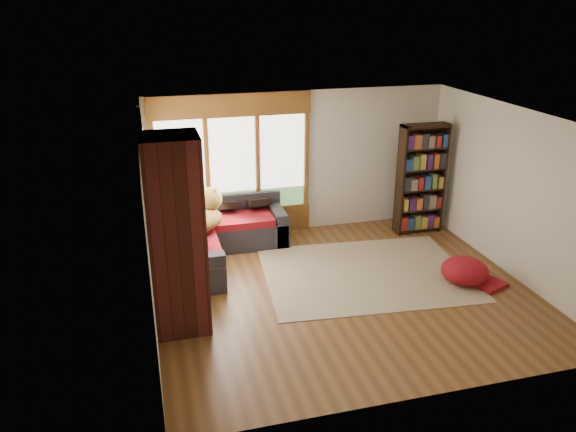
{
  "coord_description": "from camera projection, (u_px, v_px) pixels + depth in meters",
  "views": [
    {
      "loc": [
        -2.7,
        -6.98,
        4.11
      ],
      "look_at": [
        -0.63,
        0.83,
        0.95
      ],
      "focal_mm": 35.0,
      "sensor_mm": 36.0,
      "label": 1
    }
  ],
  "objects": [
    {
      "name": "sectional_sofa",
      "position": [
        198.0,
        241.0,
        9.38
      ],
      "size": [
        2.2,
        2.2,
        0.8
      ],
      "rotation": [
        0.0,
        0.0,
        -0.03
      ],
      "color": "#26252B",
      "rests_on": "ground"
    },
    {
      "name": "bookshelf",
      "position": [
        421.0,
        179.0,
        10.2
      ],
      "size": [
        0.87,
        0.29,
        2.03
      ],
      "color": "black",
      "rests_on": "ground"
    },
    {
      "name": "windows_left",
      "position": [
        146.0,
        195.0,
        8.36
      ],
      "size": [
        0.1,
        2.62,
        1.9
      ],
      "color": "brown",
      "rests_on": "wall_left"
    },
    {
      "name": "wall_right",
      "position": [
        514.0,
        193.0,
        8.61
      ],
      "size": [
        0.04,
        5.0,
        2.6
      ],
      "primitive_type": "cube",
      "color": "silver",
      "rests_on": "ground"
    },
    {
      "name": "wall_back",
      "position": [
        298.0,
        163.0,
        10.2
      ],
      "size": [
        5.5,
        0.04,
        2.6
      ],
      "primitive_type": "cube",
      "color": "silver",
      "rests_on": "ground"
    },
    {
      "name": "throw_pillows",
      "position": [
        202.0,
        215.0,
        9.29
      ],
      "size": [
        1.98,
        1.68,
        0.45
      ],
      "color": "black",
      "rests_on": "sectional_sofa"
    },
    {
      "name": "dog_tan",
      "position": [
        202.0,
        214.0,
        9.13
      ],
      "size": [
        1.1,
        1.13,
        0.56
      ],
      "rotation": [
        0.0,
        0.0,
        0.84
      ],
      "color": "olive",
      "rests_on": "sectional_sofa"
    },
    {
      "name": "wall_left",
      "position": [
        147.0,
        229.0,
        7.3
      ],
      "size": [
        0.04,
        5.0,
        2.6
      ],
      "primitive_type": "cube",
      "color": "silver",
      "rests_on": "ground"
    },
    {
      "name": "dog_brindle",
      "position": [
        190.0,
        235.0,
        8.49
      ],
      "size": [
        0.61,
        0.84,
        0.42
      ],
      "rotation": [
        0.0,
        0.0,
        1.77
      ],
      "color": "black",
      "rests_on": "sectional_sofa"
    },
    {
      "name": "windows_back",
      "position": [
        233.0,
        165.0,
        9.87
      ],
      "size": [
        2.82,
        0.1,
        1.9
      ],
      "color": "brown",
      "rests_on": "wall_back"
    },
    {
      "name": "brick_chimney",
      "position": [
        176.0,
        236.0,
        7.06
      ],
      "size": [
        0.7,
        0.7,
        2.6
      ],
      "primitive_type": "cube",
      "color": "#471914",
      "rests_on": "ground"
    },
    {
      "name": "roller_blind",
      "position": [
        145.0,
        155.0,
        8.97
      ],
      "size": [
        0.03,
        0.72,
        0.9
      ],
      "primitive_type": "cube",
      "color": "#678F53",
      "rests_on": "wall_left"
    },
    {
      "name": "wall_front",
      "position": [
        432.0,
        293.0,
        5.7
      ],
      "size": [
        5.5,
        0.04,
        2.6
      ],
      "primitive_type": "cube",
      "color": "silver",
      "rests_on": "ground"
    },
    {
      "name": "area_rug",
      "position": [
        365.0,
        273.0,
        8.93
      ],
      "size": [
        3.39,
        2.71,
        0.01
      ],
      "primitive_type": "cube",
      "rotation": [
        0.0,
        0.0,
        -0.09
      ],
      "color": "beige",
      "rests_on": "ground"
    },
    {
      "name": "floor",
      "position": [
        343.0,
        290.0,
        8.43
      ],
      "size": [
        5.5,
        5.5,
        0.0
      ],
      "primitive_type": "plane",
      "color": "#583518",
      "rests_on": "ground"
    },
    {
      "name": "ceiling",
      "position": [
        350.0,
        118.0,
        7.48
      ],
      "size": [
        5.5,
        5.5,
        0.0
      ],
      "primitive_type": "plane",
      "color": "white"
    },
    {
      "name": "pouf",
      "position": [
        465.0,
        270.0,
        8.6
      ],
      "size": [
        0.91,
        0.91,
        0.39
      ],
      "primitive_type": "ellipsoid",
      "rotation": [
        0.0,
        0.0,
        -0.33
      ],
      "color": "maroon",
      "rests_on": "area_rug"
    }
  ]
}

